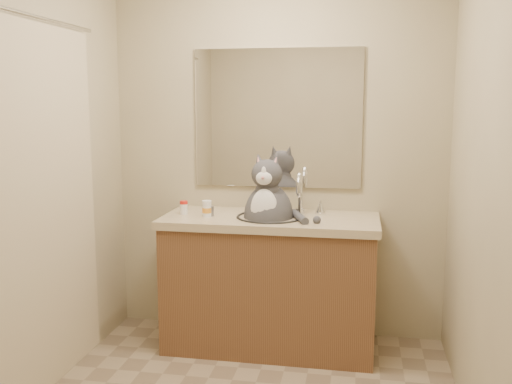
# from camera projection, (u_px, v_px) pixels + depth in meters

# --- Properties ---
(room) EXTENTS (2.22, 2.52, 2.42)m
(room) POSITION_uv_depth(u_px,v_px,m) (237.00, 182.00, 2.56)
(room) COLOR gray
(room) RESTS_ON ground
(vanity) EXTENTS (1.34, 0.59, 1.12)m
(vanity) POSITION_uv_depth(u_px,v_px,m) (270.00, 279.00, 3.61)
(vanity) COLOR brown
(vanity) RESTS_ON ground
(mirror) EXTENTS (1.10, 0.02, 0.90)m
(mirror) POSITION_uv_depth(u_px,v_px,m) (277.00, 119.00, 3.72)
(mirror) COLOR white
(mirror) RESTS_ON room
(shower_curtain) EXTENTS (0.02, 1.30, 1.93)m
(shower_curtain) POSITION_uv_depth(u_px,v_px,m) (38.00, 207.00, 2.87)
(shower_curtain) COLOR beige
(shower_curtain) RESTS_ON ground
(cat) EXTENTS (0.43, 0.38, 0.61)m
(cat) POSITION_uv_depth(u_px,v_px,m) (268.00, 211.00, 3.52)
(cat) COLOR #404045
(cat) RESTS_ON vanity
(pill_bottle_redcap) EXTENTS (0.06, 0.06, 0.09)m
(pill_bottle_redcap) POSITION_uv_depth(u_px,v_px,m) (184.00, 207.00, 3.62)
(pill_bottle_redcap) COLOR white
(pill_bottle_redcap) RESTS_ON vanity
(pill_bottle_orange) EXTENTS (0.07, 0.07, 0.10)m
(pill_bottle_orange) POSITION_uv_depth(u_px,v_px,m) (207.00, 209.00, 3.55)
(pill_bottle_orange) COLOR white
(pill_bottle_orange) RESTS_ON vanity
(grey_canister) EXTENTS (0.05, 0.05, 0.06)m
(grey_canister) POSITION_uv_depth(u_px,v_px,m) (211.00, 211.00, 3.56)
(grey_canister) COLOR slate
(grey_canister) RESTS_ON vanity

